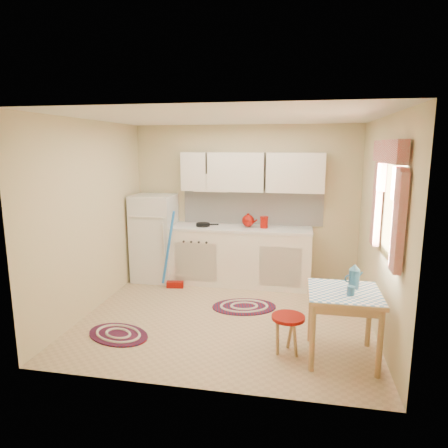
{
  "coord_description": "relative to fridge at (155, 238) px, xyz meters",
  "views": [
    {
      "loc": [
        0.87,
        -4.76,
        2.16
      ],
      "look_at": [
        -0.08,
        0.25,
        1.17
      ],
      "focal_mm": 32.0,
      "sensor_mm": 36.0,
      "label": 1
    }
  ],
  "objects": [
    {
      "name": "coffee_pot",
      "position": [
        2.88,
        -1.91,
        0.15
      ],
      "size": [
        0.16,
        0.15,
        0.27
      ],
      "primitive_type": null,
      "rotation": [
        0.0,
        0.0,
        0.34
      ],
      "color": "#2A5C82",
      "rests_on": "table"
    },
    {
      "name": "base_cabinets",
      "position": [
        1.38,
        0.05,
        -0.26
      ],
      "size": [
        2.25,
        0.6,
        0.88
      ],
      "primitive_type": "cube",
      "color": "#EFE3D0",
      "rests_on": "ground"
    },
    {
      "name": "broom",
      "position": [
        0.45,
        -0.35,
        -0.1
      ],
      "size": [
        0.3,
        0.16,
        1.2
      ],
      "primitive_type": null,
      "rotation": [
        0.0,
        0.0,
        0.16
      ],
      "color": "blue",
      "rests_on": "ground"
    },
    {
      "name": "rug_center",
      "position": [
        1.61,
        -0.92,
        -0.69
      ],
      "size": [
        0.98,
        0.77,
        0.02
      ],
      "primitive_type": null,
      "rotation": [
        0.0,
        0.0,
        0.23
      ],
      "color": "maroon",
      "rests_on": "ground"
    },
    {
      "name": "mug",
      "position": [
        2.83,
        -2.13,
        0.07
      ],
      "size": [
        0.08,
        0.08,
        0.1
      ],
      "primitive_type": "cylinder",
      "rotation": [
        0.0,
        0.0,
        -0.08
      ],
      "color": "#2A5C82",
      "rests_on": "table"
    },
    {
      "name": "room_shell",
      "position": [
        1.58,
        -1.01,
        0.9
      ],
      "size": [
        3.64,
        3.6,
        2.52
      ],
      "color": "tan",
      "rests_on": "ground"
    },
    {
      "name": "countertop",
      "position": [
        1.38,
        0.05,
        0.2
      ],
      "size": [
        2.27,
        0.62,
        0.04
      ],
      "primitive_type": "cube",
      "color": "silver",
      "rests_on": "base_cabinets"
    },
    {
      "name": "rug_left",
      "position": [
        0.28,
        -2.0,
        -0.69
      ],
      "size": [
        0.92,
        0.76,
        0.02
      ],
      "primitive_type": null,
      "rotation": [
        0.0,
        0.0,
        -0.35
      ],
      "color": "maroon",
      "rests_on": "ground"
    },
    {
      "name": "stool",
      "position": [
        2.23,
        -2.05,
        -0.49
      ],
      "size": [
        0.43,
        0.43,
        0.42
      ],
      "primitive_type": "cylinder",
      "rotation": [
        0.0,
        0.0,
        -0.25
      ],
      "color": "#870B04",
      "rests_on": "ground"
    },
    {
      "name": "red_canister",
      "position": [
        1.77,
        0.05,
        0.3
      ],
      "size": [
        0.16,
        0.16,
        0.16
      ],
      "primitive_type": "cylinder",
      "rotation": [
        0.0,
        0.0,
        0.41
      ],
      "color": "#870B04",
      "rests_on": "countertop"
    },
    {
      "name": "red_kettle",
      "position": [
        1.53,
        0.05,
        0.33
      ],
      "size": [
        0.27,
        0.26,
        0.21
      ],
      "primitive_type": null,
      "rotation": [
        0.0,
        0.0,
        -0.39
      ],
      "color": "#870B04",
      "rests_on": "countertop"
    },
    {
      "name": "fridge",
      "position": [
        0.0,
        0.0,
        0.0
      ],
      "size": [
        0.65,
        0.6,
        1.4
      ],
      "primitive_type": "cube",
      "color": "silver",
      "rests_on": "ground"
    },
    {
      "name": "table",
      "position": [
        2.78,
        -2.03,
        -0.34
      ],
      "size": [
        0.72,
        0.72,
        0.72
      ],
      "primitive_type": "cube",
      "color": "tan",
      "rests_on": "ground"
    },
    {
      "name": "frying_pan",
      "position": [
        0.81,
        0.0,
        0.24
      ],
      "size": [
        0.26,
        0.26,
        0.05
      ],
      "primitive_type": "cylinder",
      "rotation": [
        0.0,
        0.0,
        0.19
      ],
      "color": "black",
      "rests_on": "countertop"
    }
  ]
}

